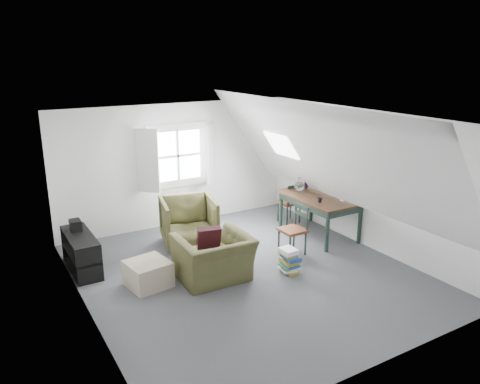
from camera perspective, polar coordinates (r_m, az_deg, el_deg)
floor at (r=7.72m, az=0.88°, el=-9.87°), size 5.50×5.50×0.00m
ceiling at (r=6.98m, az=0.97°, el=8.85°), size 5.50×5.50×0.00m
wall_back at (r=9.62m, az=-7.67°, el=3.28°), size 5.00×0.00×5.00m
wall_front at (r=5.26m, az=16.93°, el=-8.74°), size 5.00×0.00×5.00m
wall_left at (r=6.38m, az=-18.66°, el=-4.38°), size 0.00×5.50×5.50m
wall_right at (r=8.77m, az=15.01°, el=1.55°), size 0.00×5.50×5.50m
slope_left at (r=6.46m, az=-10.87°, el=1.36°), size 3.19×5.50×4.48m
slope_right at (r=8.01m, az=10.47°, el=4.32°), size 3.19×5.50×4.48m
dormer_window at (r=9.51m, az=-7.53°, el=4.36°), size 1.71×0.35×1.30m
skylight at (r=9.01m, az=5.06°, el=5.69°), size 0.35×0.75×0.47m
armchair_near at (r=7.55m, az=-3.20°, el=-10.53°), size 1.14×1.00×0.72m
armchair_far at (r=8.87m, az=-6.18°, el=-6.32°), size 1.15×1.17×0.89m
throw_pillow at (r=7.40m, az=-3.82°, el=-5.57°), size 0.41×0.29×0.38m
ottoman at (r=7.40m, az=-11.14°, el=-9.74°), size 0.67×0.67×0.40m
dining_table at (r=9.15m, az=9.65°, el=-1.14°), size 0.96×1.59×0.80m
demijohn at (r=9.33m, az=7.24°, el=0.73°), size 0.20×0.20×0.28m
vase_twigs at (r=9.55m, az=8.07°, el=1.15°), size 0.07×0.08×0.58m
cup at (r=8.74m, az=9.69°, el=-1.25°), size 0.12×0.12×0.09m
paper_box at (r=8.92m, az=12.53°, el=-0.93°), size 0.12×0.09×0.04m
dining_chair_far at (r=9.83m, az=6.13°, el=-1.23°), size 0.40×0.40×0.86m
dining_chair_near at (r=8.32m, az=6.61°, el=-4.49°), size 0.42×0.42×0.89m
media_shelf at (r=8.12m, az=-18.71°, el=-7.27°), size 0.40×1.19×0.61m
electronics_box at (r=8.24m, az=-19.42°, el=-3.87°), size 0.18×0.24×0.19m
magazine_stack at (r=7.72m, az=6.04°, el=-8.30°), size 0.30×0.36×0.40m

